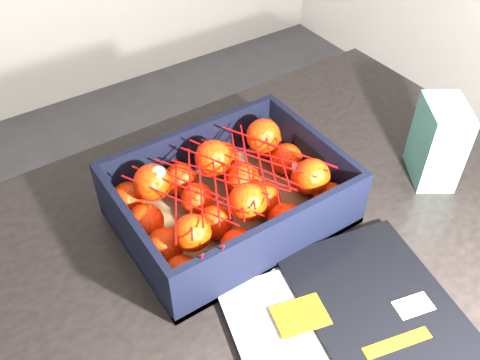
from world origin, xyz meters
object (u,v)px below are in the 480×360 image
table (256,284)px  retail_carton (438,142)px  produce_crate (230,203)px  magazine_stack (349,328)px

table → retail_carton: retail_carton is taller
produce_crate → retail_carton: (0.37, -0.12, 0.04)m
magazine_stack → produce_crate: produce_crate is taller
table → retail_carton: (0.37, -0.03, 0.18)m
magazine_stack → retail_carton: 0.40m
magazine_stack → retail_carton: retail_carton is taller
magazine_stack → produce_crate: 0.28m
produce_crate → table: bearing=-91.7°
retail_carton → table: bearing=-151.9°
produce_crate → retail_carton: 0.39m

